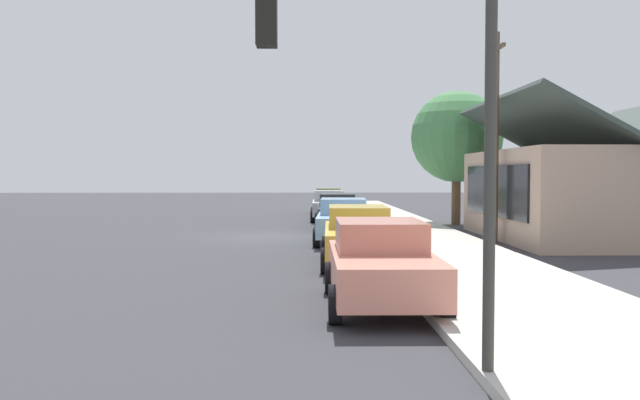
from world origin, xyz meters
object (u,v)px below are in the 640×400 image
object	(u,v)px
car_olive	(328,201)
car_charcoal	(337,211)
utility_pole_wooden	(495,133)
fire_hydrant_red	(357,211)
shade_tree	(457,137)
car_skyblue	(343,220)
car_coral	(381,263)
car_mustard	(359,235)
traffic_light_main	(400,87)
car_silver	(329,205)

from	to	relation	value
car_olive	car_charcoal	size ratio (longest dim) A/B	0.91
utility_pole_wooden	fire_hydrant_red	world-z (taller)	utility_pole_wooden
shade_tree	car_skyblue	bearing A→B (deg)	-36.06
car_coral	shade_tree	bearing A→B (deg)	163.38
car_charcoal	car_skyblue	bearing A→B (deg)	-0.12
car_skyblue	car_mustard	bearing A→B (deg)	4.23
utility_pole_wooden	traffic_light_main	bearing A→B (deg)	-20.23
car_charcoal	fire_hydrant_red	size ratio (longest dim) A/B	6.79
car_silver	traffic_light_main	xyz separation A→B (m)	(26.82, -0.14, 2.68)
car_mustard	car_silver	bearing A→B (deg)	-177.26
traffic_light_main	fire_hydrant_red	xyz separation A→B (m)	(-27.23, 1.66, -2.99)
car_charcoal	car_skyblue	xyz separation A→B (m)	(5.81, -0.05, -0.00)
car_silver	car_skyblue	xyz separation A→B (m)	(11.29, 0.11, -0.00)
car_silver	car_olive	bearing A→B (deg)	179.37
car_coral	shade_tree	distance (m)	20.43
car_olive	utility_pole_wooden	distance (m)	18.20
car_coral	utility_pole_wooden	bearing A→B (deg)	154.27
car_skyblue	utility_pole_wooden	size ratio (longest dim) A/B	0.59
car_skyblue	car_coral	distance (m)	11.00
utility_pole_wooden	car_coral	bearing A→B (deg)	-26.22
car_mustard	car_coral	world-z (taller)	same
shade_tree	car_olive	bearing A→B (deg)	-145.67
car_charcoal	traffic_light_main	xyz separation A→B (m)	(21.33, -0.30, 2.68)
car_olive	car_skyblue	distance (m)	16.95
car_olive	utility_pole_wooden	bearing A→B (deg)	18.36
car_skyblue	utility_pole_wooden	bearing A→B (deg)	91.43
shade_tree	car_coral	bearing A→B (deg)	-17.11
car_coral	car_silver	bearing A→B (deg)	-179.03
car_coral	traffic_light_main	xyz separation A→B (m)	(4.52, -0.32, 2.68)
car_olive	car_silver	xyz separation A→B (m)	(5.66, -0.16, 0.00)
car_silver	car_coral	xyz separation A→B (m)	(22.30, 0.19, 0.00)
car_olive	car_charcoal	bearing A→B (deg)	0.96
car_charcoal	car_coral	size ratio (longest dim) A/B	1.09
car_charcoal	shade_tree	xyz separation A→B (m)	(-2.43, 5.95, 3.46)
car_olive	car_silver	world-z (taller)	same
traffic_light_main	car_charcoal	bearing A→B (deg)	179.20
car_coral	shade_tree	world-z (taller)	shade_tree
car_mustard	shade_tree	xyz separation A→B (m)	(-13.77, 5.90, 3.46)
car_charcoal	car_mustard	bearing A→B (deg)	0.61
car_mustard	traffic_light_main	bearing A→B (deg)	0.04
car_silver	utility_pole_wooden	world-z (taller)	utility_pole_wooden
car_silver	fire_hydrant_red	world-z (taller)	car_silver
car_coral	traffic_light_main	size ratio (longest dim) A/B	0.85
car_olive	car_mustard	size ratio (longest dim) A/B	0.89
car_olive	shade_tree	size ratio (longest dim) A/B	0.67
car_charcoal	car_mustard	xyz separation A→B (m)	(11.34, 0.05, 0.00)
fire_hydrant_red	car_mustard	bearing A→B (deg)	-4.36
car_olive	car_mustard	bearing A→B (deg)	1.09
utility_pole_wooden	car_mustard	bearing A→B (deg)	-44.73
car_coral	utility_pole_wooden	size ratio (longest dim) A/B	0.59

